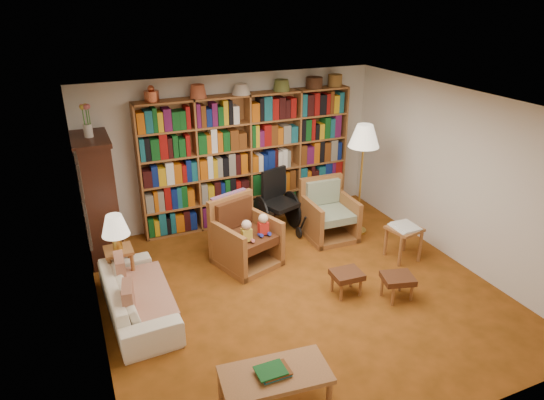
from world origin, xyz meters
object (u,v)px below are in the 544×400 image
armchair_leather (244,236)px  floor_lamp (364,140)px  armchair_sage (327,215)px  footstool_b (398,280)px  footstool_a (347,276)px  coffee_table (275,377)px  sofa (137,296)px  side_table_papers (404,233)px  wheelchair (277,204)px  side_table_lamp (120,261)px

armchair_leather → floor_lamp: (2.06, 0.14, 1.17)m
armchair_sage → footstool_b: (-0.04, -1.95, -0.08)m
armchair_leather → footstool_a: armchair_leather is taller
coffee_table → sofa: bearing=115.8°
sofa → footstool_a: sofa is taller
armchair_sage → side_table_papers: bearing=-59.6°
wheelchair → coffee_table: (-1.55, -3.43, -0.12)m
side_table_lamp → coffee_table: 2.88m
sofa → footstool_a: 2.68m
sofa → armchair_sage: 3.33m
side_table_lamp → footstool_b: bearing=-27.2°
sofa → side_table_papers: size_ratio=3.26×
sofa → side_table_lamp: bearing=6.1°
sofa → coffee_table: sofa is taller
armchair_leather → sofa: bearing=-157.4°
floor_lamp → side_table_papers: floor_lamp is taller
armchair_sage → wheelchair: (-0.67, 0.48, 0.11)m
armchair_sage → wheelchair: size_ratio=0.90×
footstool_a → coffee_table: coffee_table is taller
sofa → armchair_leather: armchair_leather is taller
wheelchair → floor_lamp: floor_lamp is taller
armchair_leather → coffee_table: armchair_leather is taller
side_table_lamp → side_table_papers: side_table_lamp is taller
sofa → wheelchair: wheelchair is taller
wheelchair → footstool_b: size_ratio=2.21×
side_table_lamp → armchair_leather: 1.76m
coffee_table → floor_lamp: bearing=45.9°
sofa → footstool_b: (3.15, -1.00, 0.02)m
wheelchair → coffee_table: size_ratio=0.95×
sofa → side_table_papers: 3.86m
footstool_a → side_table_lamp: bearing=153.9°
armchair_sage → floor_lamp: size_ratio=0.51×
footstool_b → footstool_a: bearing=147.7°
floor_lamp → footstool_b: floor_lamp is taller
wheelchair → footstool_a: (0.07, -2.08, -0.20)m
armchair_leather → floor_lamp: bearing=3.9°
side_table_lamp → floor_lamp: floor_lamp is taller
floor_lamp → coffee_table: floor_lamp is taller
wheelchair → footstool_b: bearing=-75.7°
side_table_papers → footstool_b: (-0.71, -0.82, -0.15)m
side_table_lamp → floor_lamp: (3.82, 0.16, 1.15)m
sofa → floor_lamp: floor_lamp is taller
armchair_sage → side_table_lamp: bearing=-175.1°
armchair_leather → wheelchair: bearing=40.4°
floor_lamp → side_table_lamp: bearing=-177.5°
armchair_leather → coffee_table: 2.79m
armchair_sage → coffee_table: bearing=-126.9°
armchair_sage → footstool_a: (-0.59, -1.60, -0.09)m
armchair_leather → wheelchair: (0.86, 0.73, 0.07)m
side_table_lamp → armchair_sage: 3.30m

